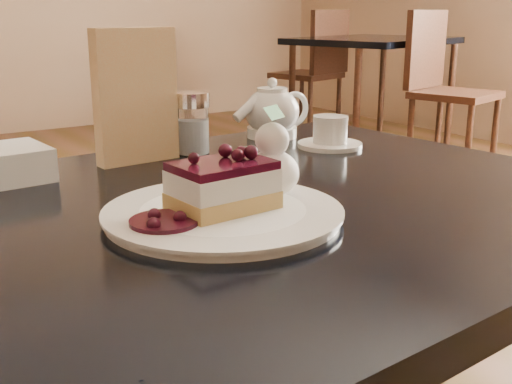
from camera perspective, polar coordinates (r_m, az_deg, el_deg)
main_table at (r=0.83m, az=-4.80°, el=-6.58°), size 1.22×0.86×0.73m
dessert_plate at (r=0.76m, az=-2.94°, el=-1.98°), size 0.28×0.28×0.01m
cheesecake_slice at (r=0.75m, az=-2.98°, el=0.53°), size 0.12×0.09×0.06m
whipped_cream at (r=0.81m, az=1.42°, el=1.70°), size 0.07×0.07×0.06m
berry_sauce at (r=0.71m, az=-8.16°, el=-2.62°), size 0.08×0.08×0.01m
tea_set at (r=1.23m, az=2.43°, el=6.64°), size 0.19×0.25×0.10m
menu_card at (r=1.05m, az=-10.63°, el=8.35°), size 0.14×0.04×0.21m
sugar_shaker at (r=1.10m, az=-5.65°, el=6.11°), size 0.06×0.06×0.11m
napkin_stack at (r=1.00m, az=-21.50°, el=2.33°), size 0.12×0.12×0.05m
bg_table_far_right at (r=4.66m, az=9.97°, el=4.61°), size 1.22×1.90×1.26m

